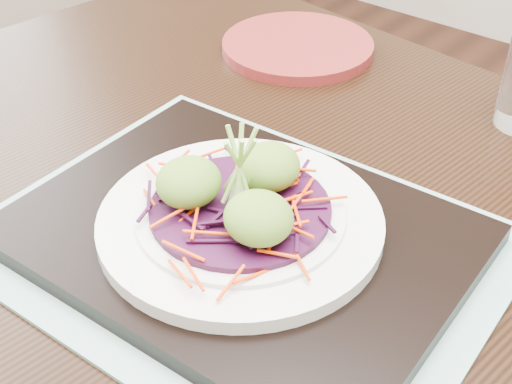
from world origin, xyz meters
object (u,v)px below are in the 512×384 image
Objects in this scene: serving_tray at (241,235)px; white_plate at (240,220)px; dining_table at (304,322)px; terracotta_side_plate at (298,46)px.

white_plate is at bearing 0.00° from serving_tray.
dining_table is 0.14m from white_plate.
white_plate is 0.38m from terracotta_side_plate.
dining_table is at bearing -51.73° from terracotta_side_plate.
serving_tray is at bearing -130.79° from dining_table.
terracotta_side_plate is at bearing 119.61° from white_plate.
white_plate is (0.00, 0.00, 0.02)m from serving_tray.
serving_tray is 1.54× the size of white_plate.
white_plate is (-0.04, -0.04, 0.12)m from dining_table.
white_plate is 1.23× the size of terracotta_side_plate.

